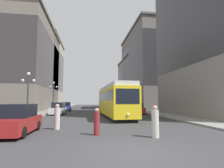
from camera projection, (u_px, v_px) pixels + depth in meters
The scene contains 19 objects.
ground_plane at pixel (132, 151), 7.09m from camera, with size 200.00×200.00×0.00m, color #38383A.
sidewalk_left at pixel (59, 109), 45.28m from camera, with size 3.02×120.00×0.15m, color gray.
sidewalk_right at pixel (126, 108), 47.75m from camera, with size 3.02×120.00×0.15m, color gray.
streetcar at pixel (114, 100), 22.49m from camera, with size 3.02×13.42×3.89m.
transit_bus at pixel (117, 101), 42.25m from camera, with size 3.05×12.77×3.45m.
parked_car_left_near at pixel (58, 109), 26.55m from camera, with size 2.05×4.38×1.82m.
parked_car_left_mid at pixel (17, 120), 10.88m from camera, with size 1.92×4.55×1.82m.
parked_car_right_far at pixel (136, 108), 28.24m from camera, with size 2.04×4.75×1.82m.
parked_car_left_far at pixel (66, 107), 37.14m from camera, with size 2.03×4.54×1.82m.
pedestrian_crossing_near at pixel (97, 122), 10.55m from camera, with size 0.36×0.36×1.59m.
pedestrian_crossing_far at pixel (155, 122), 9.84m from camera, with size 0.39×0.39×1.76m.
pedestrian_on_sidewalk at pixel (57, 118), 12.66m from camera, with size 0.40×0.40×1.80m.
lamp_post_left_near at pixel (28, 88), 18.55m from camera, with size 1.41×0.36×4.89m.
lamp_post_left_far at pixel (53, 92), 32.68m from camera, with size 1.41×0.36×5.42m.
building_left_corner at pixel (24, 65), 40.89m from camera, with size 12.64×24.56×20.19m.
building_left_midblock at pixel (33, 72), 53.63m from camera, with size 15.79×19.85×21.17m.
building_right_corner at pixel (214, 19), 24.44m from camera, with size 10.82×16.41×25.70m.
building_right_midblock at pixel (148, 69), 51.45m from camera, with size 11.41×24.22×22.11m.
building_right_far at pixel (141, 83), 62.27m from camera, with size 13.93×17.13×16.33m.
Camera 1 is at (-1.82, -7.13, 2.00)m, focal length 28.50 mm.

